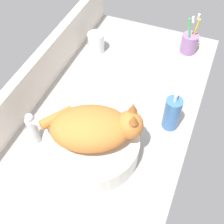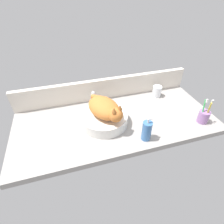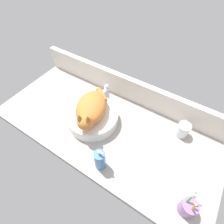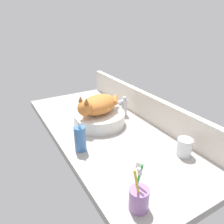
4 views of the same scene
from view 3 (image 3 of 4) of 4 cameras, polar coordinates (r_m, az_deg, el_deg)
name	(u,v)px [view 3 (image 3 of 4)]	position (r cm, az deg, el deg)	size (l,w,h in cm)	color
ground_plane	(105,127)	(110.38, -2.17, -4.99)	(138.47, 61.54, 4.00)	#9E9993
backsplash_panel	(129,88)	(118.85, 5.61, 7.66)	(138.47, 3.60, 16.76)	silver
sink_basin	(93,117)	(108.44, -6.36, -1.66)	(31.45, 31.45, 7.50)	silver
cat	(91,109)	(100.26, -6.97, 1.03)	(25.23, 31.02, 14.00)	#CC7533
faucet	(106,93)	(116.80, -1.95, 6.24)	(4.29, 11.86, 13.60)	silver
soap_dispenser	(100,160)	(90.54, -3.96, -15.32)	(5.76, 5.76, 16.27)	#3F72B2
toothbrush_cup	(188,207)	(92.07, 23.56, -26.65)	(7.10, 7.10, 18.72)	#996BA8
water_glass	(183,130)	(109.91, 22.06, -5.56)	(7.24, 7.24, 8.80)	white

